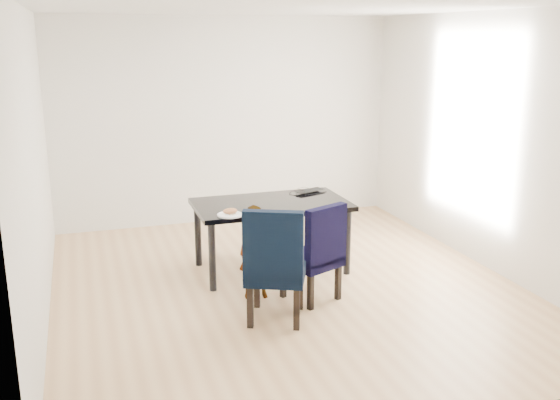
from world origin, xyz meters
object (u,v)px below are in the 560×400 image
object	(u,v)px
dining_table	(271,236)
chair_left	(276,262)
chair_right	(311,251)
child	(256,252)
plate	(230,215)
laptop	(307,190)

from	to	relation	value
dining_table	chair_left	xyz separation A→B (m)	(-0.32, -1.15, 0.15)
dining_table	chair_right	size ratio (longest dim) A/B	1.68
dining_table	chair_left	world-z (taller)	chair_left
chair_left	dining_table	bearing A→B (deg)	98.78
dining_table	child	distance (m)	0.74
plate	chair_left	bearing A→B (deg)	-75.13
chair_right	laptop	xyz separation A→B (m)	(0.39, 1.16, 0.29)
chair_left	plate	size ratio (longest dim) A/B	4.23
dining_table	plate	size ratio (longest dim) A/B	6.42
chair_right	plate	world-z (taller)	chair_right
chair_left	laptop	bearing A→B (deg)	84.62
chair_left	child	world-z (taller)	chair_left
child	dining_table	bearing A→B (deg)	68.01
chair_right	dining_table	bearing A→B (deg)	75.86
plate	laptop	distance (m)	1.24
dining_table	laptop	distance (m)	0.72
child	laptop	bearing A→B (deg)	54.58
chair_right	chair_left	bearing A→B (deg)	-167.96
chair_left	child	size ratio (longest dim) A/B	1.16
chair_left	chair_right	xyz separation A→B (m)	(0.44, 0.31, -0.05)
laptop	plate	bearing A→B (deg)	13.70
chair_right	child	size ratio (longest dim) A/B	1.05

